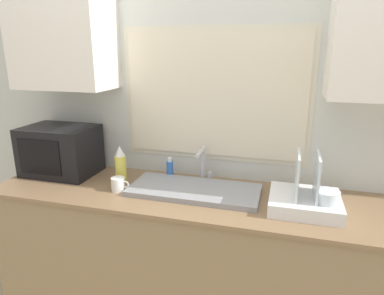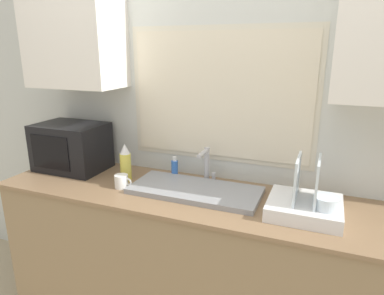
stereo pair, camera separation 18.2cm
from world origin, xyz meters
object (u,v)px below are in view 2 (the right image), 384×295
at_px(microwave, 72,147).
at_px(soap_bottle, 175,168).
at_px(dish_rack, 306,204).
at_px(spray_bottle, 126,163).
at_px(mug_near_sink, 122,181).
at_px(faucet, 206,163).

height_order(microwave, soap_bottle, microwave).
relative_size(microwave, dish_rack, 1.28).
xyz_separation_m(dish_rack, spray_bottle, (-1.06, 0.06, 0.06)).
bearing_deg(dish_rack, mug_near_sink, -177.46).
bearing_deg(soap_bottle, microwave, -171.32).
relative_size(soap_bottle, mug_near_sink, 1.24).
relative_size(faucet, soap_bottle, 1.58).
bearing_deg(spray_bottle, dish_rack, -3.27).
bearing_deg(soap_bottle, spray_bottle, -147.20).
xyz_separation_m(faucet, soap_bottle, (-0.21, 0.00, -0.07)).
height_order(spray_bottle, mug_near_sink, spray_bottle).
bearing_deg(microwave, spray_bottle, -7.01).
height_order(soap_bottle, mug_near_sink, soap_bottle).
bearing_deg(microwave, soap_bottle, 8.68).
height_order(dish_rack, spray_bottle, dish_rack).
distance_m(dish_rack, spray_bottle, 1.07).
xyz_separation_m(spray_bottle, soap_bottle, (0.25, 0.16, -0.05)).
bearing_deg(faucet, spray_bottle, -161.10).
height_order(faucet, mug_near_sink, faucet).
distance_m(faucet, spray_bottle, 0.49).
xyz_separation_m(microwave, soap_bottle, (0.71, 0.11, -0.10)).
height_order(faucet, spray_bottle, spray_bottle).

